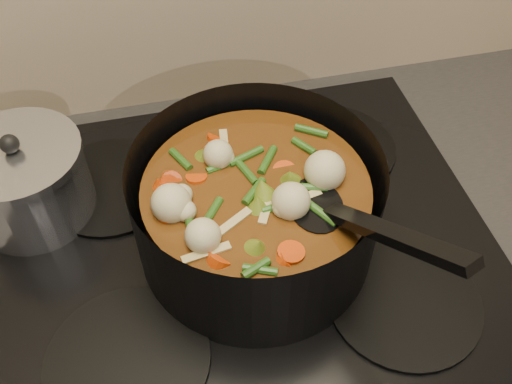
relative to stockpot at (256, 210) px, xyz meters
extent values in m
cube|color=black|center=(-0.01, 0.01, -0.11)|extent=(2.64, 0.64, 0.05)
cube|color=black|center=(-0.01, 0.01, -0.08)|extent=(0.62, 0.54, 0.02)
cylinder|color=black|center=(-0.17, -0.12, -0.06)|extent=(0.18, 0.18, 0.01)
cylinder|color=black|center=(0.15, -0.12, -0.06)|extent=(0.18, 0.18, 0.01)
cylinder|color=black|center=(-0.17, 0.14, -0.06)|extent=(0.18, 0.18, 0.01)
cylinder|color=black|center=(0.15, 0.14, -0.06)|extent=(0.18, 0.18, 0.01)
cylinder|color=black|center=(0.00, 0.00, 0.00)|extent=(0.33, 0.33, 0.14)
cylinder|color=black|center=(0.00, 0.00, -0.06)|extent=(0.28, 0.28, 0.01)
cylinder|color=#572A0E|center=(0.00, 0.00, -0.01)|extent=(0.26, 0.26, 0.10)
cylinder|color=red|center=(0.04, 0.00, 0.04)|extent=(0.03, 0.03, 0.03)
cylinder|color=red|center=(0.04, 0.05, 0.04)|extent=(0.04, 0.04, 0.03)
cylinder|color=red|center=(-0.02, 0.10, 0.04)|extent=(0.04, 0.04, 0.03)
cylinder|color=red|center=(-0.05, 0.02, 0.04)|extent=(0.03, 0.03, 0.03)
cylinder|color=red|center=(-0.08, -0.03, 0.04)|extent=(0.04, 0.03, 0.03)
cylinder|color=red|center=(-0.01, -0.04, 0.04)|extent=(0.04, 0.04, 0.03)
cylinder|color=red|center=(0.04, -0.05, 0.04)|extent=(0.03, 0.04, 0.03)
cylinder|color=red|center=(0.10, 0.00, 0.04)|extent=(0.03, 0.03, 0.03)
cylinder|color=red|center=(0.03, 0.04, 0.04)|extent=(0.04, 0.04, 0.03)
cylinder|color=red|center=(-0.02, 0.08, 0.04)|extent=(0.04, 0.04, 0.03)
cylinder|color=red|center=(-0.03, 0.02, 0.04)|extent=(0.03, 0.03, 0.03)
cylinder|color=red|center=(-0.06, -0.03, 0.04)|extent=(0.04, 0.04, 0.03)
sphere|color=beige|center=(0.06, 0.00, 0.05)|extent=(0.04, 0.04, 0.04)
sphere|color=beige|center=(0.00, 0.06, 0.05)|extent=(0.04, 0.04, 0.04)
sphere|color=beige|center=(-0.06, -0.01, 0.05)|extent=(0.04, 0.04, 0.04)
sphere|color=beige|center=(0.01, -0.06, 0.05)|extent=(0.04, 0.04, 0.04)
sphere|color=beige|center=(0.06, 0.01, 0.05)|extent=(0.04, 0.04, 0.04)
cone|color=olive|center=(-0.07, -0.05, 0.05)|extent=(0.04, 0.04, 0.03)
cone|color=olive|center=(0.03, -0.08, 0.05)|extent=(0.04, 0.04, 0.03)
cone|color=olive|center=(0.08, 0.00, 0.05)|extent=(0.04, 0.04, 0.03)
cone|color=olive|center=(0.02, 0.08, 0.05)|extent=(0.04, 0.04, 0.03)
cone|color=olive|center=(-0.07, 0.04, 0.05)|extent=(0.04, 0.04, 0.03)
cone|color=olive|center=(-0.06, -0.05, 0.05)|extent=(0.04, 0.04, 0.03)
cone|color=olive|center=(0.03, -0.07, 0.05)|extent=(0.04, 0.04, 0.03)
cylinder|color=#305D1B|center=(0.03, 0.03, 0.04)|extent=(0.01, 0.04, 0.01)
cylinder|color=#305D1B|center=(0.00, 0.10, 0.04)|extent=(0.04, 0.03, 0.01)
cylinder|color=#305D1B|center=(-0.06, 0.06, 0.04)|extent=(0.04, 0.02, 0.01)
cylinder|color=#305D1B|center=(-0.06, 0.00, 0.04)|extent=(0.02, 0.04, 0.01)
cylinder|color=#305D1B|center=(-0.03, -0.03, 0.04)|extent=(0.03, 0.04, 0.01)
cylinder|color=#305D1B|center=(0.00, -0.10, 0.04)|extent=(0.04, 0.02, 0.01)
cylinder|color=#305D1B|center=(0.06, -0.05, 0.04)|extent=(0.04, 0.03, 0.01)
cylinder|color=#305D1B|center=(0.06, 0.00, 0.04)|extent=(0.01, 0.04, 0.01)
cylinder|color=#305D1B|center=(0.03, 0.03, 0.04)|extent=(0.04, 0.03, 0.01)
cylinder|color=#305D1B|center=(0.00, 0.10, 0.04)|extent=(0.04, 0.02, 0.01)
cylinder|color=#305D1B|center=(-0.06, 0.05, 0.04)|extent=(0.02, 0.04, 0.01)
cylinder|color=#305D1B|center=(-0.06, 0.00, 0.04)|extent=(0.03, 0.04, 0.01)
cylinder|color=#305D1B|center=(-0.03, -0.03, 0.04)|extent=(0.04, 0.02, 0.01)
cylinder|color=#305D1B|center=(0.00, -0.10, 0.04)|extent=(0.04, 0.03, 0.01)
cylinder|color=#305D1B|center=(0.06, -0.05, 0.04)|extent=(0.01, 0.04, 0.01)
cube|color=tan|center=(-0.07, -0.01, 0.04)|extent=(0.04, 0.01, 0.00)
cube|color=tan|center=(0.01, -0.07, 0.04)|extent=(0.02, 0.04, 0.00)
cube|color=tan|center=(0.07, 0.02, 0.04)|extent=(0.04, 0.03, 0.00)
cube|color=tan|center=(-0.02, 0.07, 0.04)|extent=(0.04, 0.04, 0.00)
cube|color=tan|center=(-0.07, -0.02, 0.04)|extent=(0.03, 0.04, 0.00)
ellipsoid|color=black|center=(0.06, -0.04, 0.04)|extent=(0.06, 0.08, 0.01)
cube|color=black|center=(0.10, -0.13, 0.09)|extent=(0.08, 0.17, 0.10)
cylinder|color=silver|center=(-0.27, 0.12, -0.02)|extent=(0.15, 0.15, 0.10)
cylinder|color=silver|center=(-0.27, 0.12, 0.04)|extent=(0.16, 0.16, 0.01)
sphere|color=black|center=(-0.27, 0.12, 0.05)|extent=(0.02, 0.02, 0.02)
camera|label=1|loc=(-0.10, -0.41, 0.52)|focal=40.00mm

